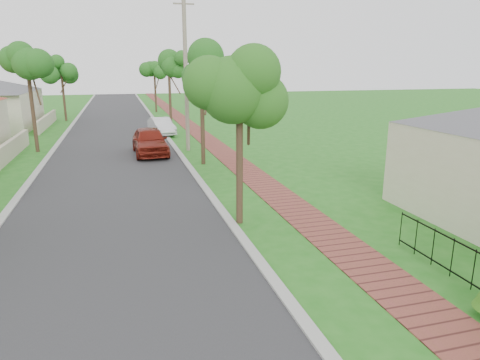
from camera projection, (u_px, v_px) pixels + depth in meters
name	position (u px, v px, depth m)	size (l,w,h in m)	color
road	(115.00, 154.00, 25.13)	(7.00, 120.00, 0.02)	#28282B
kerb_right	(177.00, 151.00, 26.09)	(0.30, 120.00, 0.10)	#9E9E99
kerb_left	(48.00, 158.00, 24.17)	(0.30, 120.00, 0.10)	#9E9E99
sidewalk	(219.00, 149.00, 26.77)	(1.50, 120.00, 0.03)	brown
street_trees	(112.00, 73.00, 30.37)	(10.70, 37.65, 5.89)	#382619
parked_car_red	(150.00, 141.00, 24.83)	(1.86, 4.62, 1.57)	maroon
parked_car_white	(162.00, 126.00, 32.14)	(1.33, 3.83, 1.26)	silver
near_tree	(239.00, 87.00, 12.96)	(2.13, 2.13, 5.47)	#382619
utility_pole	(186.00, 76.00, 25.13)	(1.20, 0.24, 8.82)	gray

